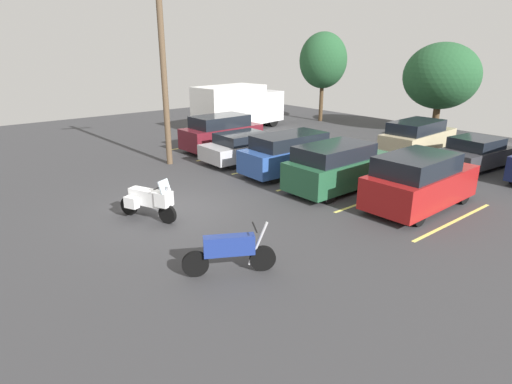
# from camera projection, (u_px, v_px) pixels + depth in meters

# --- Properties ---
(ground) EXTENTS (44.00, 44.00, 0.10)m
(ground) POSITION_uv_depth(u_px,v_px,m) (171.00, 211.00, 14.63)
(ground) COLOR #38383A
(motorcycle_touring) EXTENTS (2.08, 1.19, 1.42)m
(motorcycle_touring) POSITION_uv_depth(u_px,v_px,m) (149.00, 200.00, 13.59)
(motorcycle_touring) COLOR black
(motorcycle_touring) RESTS_ON ground
(motorcycle_second) EXTENTS (1.23, 2.07, 1.30)m
(motorcycle_second) POSITION_uv_depth(u_px,v_px,m) (230.00, 251.00, 10.35)
(motorcycle_second) COLOR black
(motorcycle_second) RESTS_ON ground
(parking_stripes) EXTENTS (14.74, 4.78, 0.01)m
(parking_stripes) POSITION_uv_depth(u_px,v_px,m) (295.00, 172.00, 18.99)
(parking_stripes) COLOR #EAE066
(parking_stripes) RESTS_ON ground
(car_maroon) EXTENTS (1.97, 4.36, 1.85)m
(car_maroon) POSITION_uv_depth(u_px,v_px,m) (221.00, 133.00, 22.79)
(car_maroon) COLOR maroon
(car_maroon) RESTS_ON ground
(car_silver) EXTENTS (1.92, 4.81, 1.40)m
(car_silver) POSITION_uv_depth(u_px,v_px,m) (248.00, 146.00, 20.70)
(car_silver) COLOR #B7B7BC
(car_silver) RESTS_ON ground
(car_blue) EXTENTS (1.85, 4.69, 1.74)m
(car_blue) POSITION_uv_depth(u_px,v_px,m) (291.00, 153.00, 18.62)
(car_blue) COLOR #2D519E
(car_blue) RESTS_ON ground
(car_green) EXTENTS (1.95, 4.59, 1.81)m
(car_green) POSITION_uv_depth(u_px,v_px,m) (339.00, 167.00, 16.45)
(car_green) COLOR #235638
(car_green) RESTS_ON ground
(car_red) EXTENTS (2.05, 4.51, 1.92)m
(car_red) POSITION_uv_depth(u_px,v_px,m) (419.00, 181.00, 14.49)
(car_red) COLOR maroon
(car_red) RESTS_ON ground
(car_far_champagne) EXTENTS (2.04, 4.69, 1.81)m
(car_far_champagne) POSITION_uv_depth(u_px,v_px,m) (417.00, 138.00, 21.44)
(car_far_champagne) COLOR #C1B289
(car_far_champagne) RESTS_ON ground
(car_far_charcoal) EXTENTS (2.31, 4.63, 1.42)m
(car_far_charcoal) POSITION_uv_depth(u_px,v_px,m) (478.00, 153.00, 19.54)
(car_far_charcoal) COLOR #38383D
(car_far_charcoal) RESTS_ON ground
(box_truck) EXTENTS (3.10, 6.64, 2.90)m
(box_truck) POSITION_uv_depth(u_px,v_px,m) (238.00, 106.00, 28.28)
(box_truck) COLOR silver
(box_truck) RESTS_ON ground
(utility_pole) EXTENTS (0.74, 1.73, 8.02)m
(utility_pole) POSITION_uv_depth(u_px,v_px,m) (164.00, 73.00, 18.99)
(utility_pole) COLOR brown
(utility_pole) RESTS_ON ground
(tree_left) EXTENTS (4.62, 4.62, 5.56)m
(tree_left) POSITION_uv_depth(u_px,v_px,m) (441.00, 76.00, 26.57)
(tree_left) COLOR #4C3823
(tree_left) RESTS_ON ground
(tree_center_right) EXTENTS (3.39, 3.39, 6.29)m
(tree_center_right) POSITION_uv_depth(u_px,v_px,m) (323.00, 61.00, 30.58)
(tree_center_right) COLOR #4C3823
(tree_center_right) RESTS_ON ground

